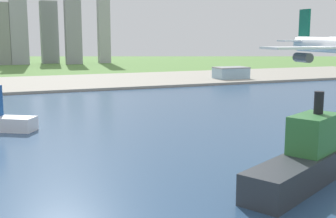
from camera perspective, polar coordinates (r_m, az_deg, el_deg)
ground_plane at (r=265.23m, az=-11.20°, el=-1.14°), size 2400.00×2400.00×0.00m
water_bay at (r=207.72m, az=-8.16°, el=-4.01°), size 840.00×360.00×0.15m
industrial_pier at (r=451.49m, az=-15.63°, el=3.23°), size 840.00×140.00×2.50m
container_barge at (r=150.63m, az=17.17°, el=-6.39°), size 54.29×36.75×29.80m
warehouse_annex at (r=475.40m, az=8.15°, el=4.68°), size 34.85×22.75×12.16m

